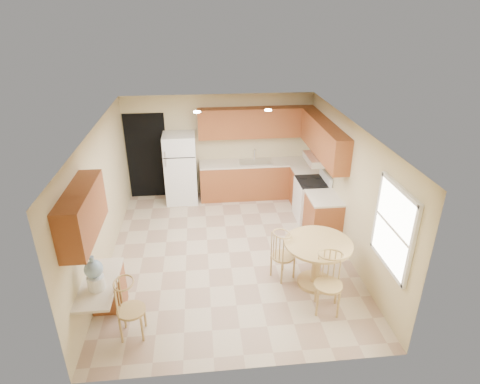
{
  "coord_description": "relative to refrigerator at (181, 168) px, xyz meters",
  "views": [
    {
      "loc": [
        -0.47,
        -6.53,
        4.42
      ],
      "look_at": [
        0.25,
        0.3,
        1.15
      ],
      "focal_mm": 30.0,
      "sensor_mm": 36.0,
      "label": 1
    }
  ],
  "objects": [
    {
      "name": "upper_cab_back",
      "position": [
        1.83,
        0.19,
        1.01
      ],
      "size": [
        2.75,
        0.33,
        0.7
      ],
      "primitive_type": "cube",
      "color": "#974F26",
      "rests_on": "wall_back"
    },
    {
      "name": "desk_pedestal",
      "position": [
        -1.05,
        -3.72,
        -0.48
      ],
      "size": [
        0.48,
        0.42,
        0.72
      ],
      "primitive_type": "cube",
      "color": "#974F26",
      "rests_on": "floor"
    },
    {
      "name": "refrigerator",
      "position": [
        0.0,
        0.0,
        0.0
      ],
      "size": [
        0.74,
        0.72,
        1.68
      ],
      "color": "white",
      "rests_on": "floor"
    },
    {
      "name": "base_cab_back",
      "position": [
        1.83,
        0.05,
        -0.4
      ],
      "size": [
        2.75,
        0.6,
        0.87
      ],
      "primitive_type": "cube",
      "color": "#974F26",
      "rests_on": "floor"
    },
    {
      "name": "wall_front",
      "position": [
        0.95,
        -5.15,
        0.41
      ],
      "size": [
        4.5,
        0.02,
        2.5
      ],
      "primitive_type": "cube",
      "color": "#C8B987",
      "rests_on": "floor"
    },
    {
      "name": "counter_back",
      "position": [
        1.83,
        0.05,
        0.05
      ],
      "size": [
        2.75,
        0.63,
        0.04
      ],
      "primitive_type": "cube",
      "color": "beige",
      "rests_on": "base_cab_back"
    },
    {
      "name": "counter_right_a",
      "position": [
        2.9,
        -0.54,
        0.05
      ],
      "size": [
        0.63,
        0.59,
        0.04
      ],
      "primitive_type": "cube",
      "color": "beige",
      "rests_on": "base_cab_right_a"
    },
    {
      "name": "wall_left",
      "position": [
        -1.3,
        -2.4,
        0.41
      ],
      "size": [
        0.02,
        5.5,
        2.5
      ],
      "primitive_type": "cube",
      "color": "#C8B987",
      "rests_on": "floor"
    },
    {
      "name": "doorway",
      "position": [
        -0.8,
        0.34,
        0.21
      ],
      "size": [
        0.9,
        0.02,
        2.1
      ],
      "primitive_type": "cube",
      "color": "black",
      "rests_on": "floor"
    },
    {
      "name": "upper_cab_right",
      "position": [
        3.04,
        -1.19,
        1.01
      ],
      "size": [
        0.33,
        2.42,
        0.7
      ],
      "primitive_type": "cube",
      "color": "#974F26",
      "rests_on": "wall_right"
    },
    {
      "name": "can_light_a",
      "position": [
        0.45,
        -1.2,
        1.65
      ],
      "size": [
        0.14,
        0.14,
        0.02
      ],
      "primitive_type": "cylinder",
      "color": "white",
      "rests_on": "ceiling"
    },
    {
      "name": "window",
      "position": [
        3.18,
        -4.25,
        0.66
      ],
      "size": [
        0.06,
        1.12,
        1.3
      ],
      "color": "white",
      "rests_on": "wall_right"
    },
    {
      "name": "ceiling",
      "position": [
        0.95,
        -2.4,
        1.66
      ],
      "size": [
        4.5,
        5.5,
        0.02
      ],
      "primitive_type": "cube",
      "color": "white",
      "rests_on": "wall_back"
    },
    {
      "name": "chair_table_a",
      "position": [
        1.83,
        -3.33,
        -0.29
      ],
      "size": [
        0.4,
        0.51,
        0.9
      ],
      "rotation": [
        0.0,
        0.0,
        -1.05
      ],
      "color": "tan",
      "rests_on": "floor"
    },
    {
      "name": "floor",
      "position": [
        0.95,
        -2.4,
        -0.84
      ],
      "size": [
        5.5,
        5.5,
        0.0
      ],
      "primitive_type": "plane",
      "color": "tan",
      "rests_on": "ground"
    },
    {
      "name": "chair_desk",
      "position": [
        -0.6,
        -4.45,
        -0.27
      ],
      "size": [
        0.41,
        0.53,
        0.93
      ],
      "rotation": [
        0.0,
        0.0,
        -1.58
      ],
      "color": "tan",
      "rests_on": "floor"
    },
    {
      "name": "wall_right",
      "position": [
        3.2,
        -2.4,
        0.41
      ],
      "size": [
        0.02,
        5.5,
        2.5
      ],
      "primitive_type": "cube",
      "color": "#C8B987",
      "rests_on": "floor"
    },
    {
      "name": "can_light_b",
      "position": [
        1.85,
        -1.2,
        1.65
      ],
      "size": [
        0.14,
        0.14,
        0.02
      ],
      "primitive_type": "cylinder",
      "color": "white",
      "rests_on": "ceiling"
    },
    {
      "name": "wall_back",
      "position": [
        0.95,
        0.35,
        0.41
      ],
      "size": [
        4.5,
        0.02,
        2.5
      ],
      "primitive_type": "cube",
      "color": "#C8B987",
      "rests_on": "floor"
    },
    {
      "name": "counter_right_b",
      "position": [
        2.9,
        -2.0,
        0.05
      ],
      "size": [
        0.63,
        0.8,
        0.04
      ],
      "primitive_type": "cube",
      "color": "beige",
      "rests_on": "base_cab_right_b"
    },
    {
      "name": "desk_top",
      "position": [
        -1.05,
        -4.1,
        -0.09
      ],
      "size": [
        0.5,
        1.2,
        0.04
      ],
      "primitive_type": "cube",
      "color": "beige",
      "rests_on": "desk_pedestal"
    },
    {
      "name": "water_crock",
      "position": [
        -1.05,
        -4.23,
        0.17
      ],
      "size": [
        0.26,
        0.26,
        0.53
      ],
      "color": "white",
      "rests_on": "desk_top"
    },
    {
      "name": "range_hood",
      "position": [
        2.95,
        -1.22,
        0.58
      ],
      "size": [
        0.5,
        0.76,
        0.14
      ],
      "primitive_type": "cube",
      "color": "silver",
      "rests_on": "upper_cab_right"
    },
    {
      "name": "sink",
      "position": [
        1.8,
        0.05,
        0.07
      ],
      "size": [
        0.78,
        0.44,
        0.01
      ],
      "primitive_type": "cube",
      "color": "silver",
      "rests_on": "counter_back"
    },
    {
      "name": "upper_cab_left",
      "position": [
        -1.13,
        -4.0,
        1.01
      ],
      "size": [
        0.33,
        1.4,
        0.7
      ],
      "primitive_type": "cube",
      "color": "#974F26",
      "rests_on": "wall_left"
    },
    {
      "name": "base_cab_right_a",
      "position": [
        2.9,
        -0.54,
        -0.4
      ],
      "size": [
        0.6,
        0.59,
        0.87
      ],
      "primitive_type": "cube",
      "color": "#974F26",
      "rests_on": "floor"
    },
    {
      "name": "dining_table",
      "position": [
        2.35,
        -3.5,
        -0.29
      ],
      "size": [
        1.13,
        1.13,
        0.83
      ],
      "rotation": [
        0.0,
        0.0,
        0.34
      ],
      "color": "tan",
      "rests_on": "floor"
    },
    {
      "name": "base_cab_right_b",
      "position": [
        2.9,
        -2.0,
        -0.4
      ],
      "size": [
        0.6,
        0.8,
        0.87
      ],
      "primitive_type": "cube",
      "color": "#974F26",
      "rests_on": "floor"
    },
    {
      "name": "chair_table_b",
      "position": [
        2.35,
        -4.24,
        -0.23
      ],
      "size": [
        0.44,
        0.46,
        1.0
      ],
      "rotation": [
        0.0,
        0.0,
        2.92
      ],
      "color": "tan",
      "rests_on": "floor"
    },
    {
      "name": "stove",
      "position": [
        2.88,
        -1.22,
        -0.37
      ],
      "size": [
        0.65,
        0.76,
        1.09
      ],
      "color": "white",
      "rests_on": "floor"
    }
  ]
}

